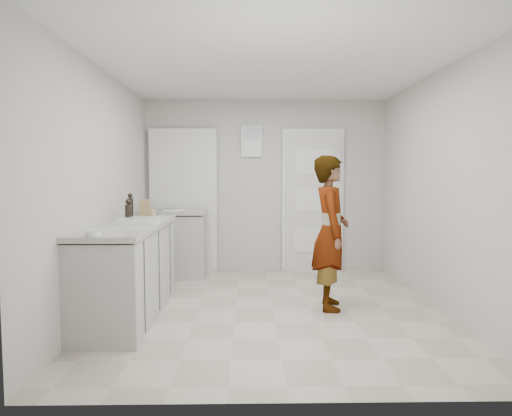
{
  "coord_description": "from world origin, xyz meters",
  "views": [
    {
      "loc": [
        -0.26,
        -4.72,
        1.41
      ],
      "look_at": [
        -0.16,
        0.4,
        1.04
      ],
      "focal_mm": 32.0,
      "sensor_mm": 36.0,
      "label": 1
    }
  ],
  "objects_px": {
    "person": "(330,233)",
    "baking_dish": "(139,221)",
    "cake_mix_box": "(145,208)",
    "spice_jar": "(153,214)",
    "oil_cruet_a": "(128,212)",
    "egg_bowl": "(93,233)",
    "oil_cruet_b": "(130,207)"
  },
  "relations": [
    {
      "from": "person",
      "to": "baking_dish",
      "type": "bearing_deg",
      "value": 101.59
    },
    {
      "from": "cake_mix_box",
      "to": "baking_dish",
      "type": "xyz_separation_m",
      "value": [
        0.13,
        -0.83,
        -0.07
      ]
    },
    {
      "from": "spice_jar",
      "to": "oil_cruet_a",
      "type": "bearing_deg",
      "value": -99.23
    },
    {
      "from": "spice_jar",
      "to": "egg_bowl",
      "type": "xyz_separation_m",
      "value": [
        -0.14,
        -1.6,
        -0.02
      ]
    },
    {
      "from": "oil_cruet_b",
      "to": "baking_dish",
      "type": "bearing_deg",
      "value": -67.4
    },
    {
      "from": "person",
      "to": "oil_cruet_b",
      "type": "xyz_separation_m",
      "value": [
        -2.16,
        0.27,
        0.26
      ]
    },
    {
      "from": "baking_dish",
      "to": "egg_bowl",
      "type": "bearing_deg",
      "value": -99.64
    },
    {
      "from": "person",
      "to": "oil_cruet_a",
      "type": "xyz_separation_m",
      "value": [
        -2.07,
        -0.19,
        0.24
      ]
    },
    {
      "from": "oil_cruet_a",
      "to": "oil_cruet_b",
      "type": "bearing_deg",
      "value": 101.6
    },
    {
      "from": "oil_cruet_a",
      "to": "oil_cruet_b",
      "type": "height_order",
      "value": "oil_cruet_b"
    },
    {
      "from": "cake_mix_box",
      "to": "baking_dish",
      "type": "relative_size",
      "value": 0.53
    },
    {
      "from": "egg_bowl",
      "to": "cake_mix_box",
      "type": "bearing_deg",
      "value": 89.21
    },
    {
      "from": "spice_jar",
      "to": "baking_dish",
      "type": "xyz_separation_m",
      "value": [
        0.01,
        -0.7,
        -0.01
      ]
    },
    {
      "from": "person",
      "to": "spice_jar",
      "type": "bearing_deg",
      "value": 81.24
    },
    {
      "from": "spice_jar",
      "to": "oil_cruet_b",
      "type": "height_order",
      "value": "oil_cruet_b"
    },
    {
      "from": "oil_cruet_b",
      "to": "baking_dish",
      "type": "relative_size",
      "value": 0.76
    },
    {
      "from": "oil_cruet_a",
      "to": "egg_bowl",
      "type": "bearing_deg",
      "value": -92.23
    },
    {
      "from": "egg_bowl",
      "to": "person",
      "type": "bearing_deg",
      "value": 28.14
    },
    {
      "from": "oil_cruet_a",
      "to": "baking_dish",
      "type": "bearing_deg",
      "value": -19.13
    },
    {
      "from": "cake_mix_box",
      "to": "egg_bowl",
      "type": "distance_m",
      "value": 1.72
    },
    {
      "from": "oil_cruet_a",
      "to": "egg_bowl",
      "type": "distance_m",
      "value": 0.94
    },
    {
      "from": "spice_jar",
      "to": "oil_cruet_b",
      "type": "bearing_deg",
      "value": -136.05
    },
    {
      "from": "person",
      "to": "cake_mix_box",
      "type": "bearing_deg",
      "value": 78.76
    },
    {
      "from": "spice_jar",
      "to": "oil_cruet_a",
      "type": "distance_m",
      "value": 0.68
    },
    {
      "from": "person",
      "to": "oil_cruet_b",
      "type": "relative_size",
      "value": 5.64
    },
    {
      "from": "person",
      "to": "oil_cruet_b",
      "type": "distance_m",
      "value": 2.19
    },
    {
      "from": "oil_cruet_a",
      "to": "baking_dish",
      "type": "relative_size",
      "value": 0.65
    },
    {
      "from": "person",
      "to": "spice_jar",
      "type": "xyz_separation_m",
      "value": [
        -1.96,
        0.47,
        0.16
      ]
    },
    {
      "from": "cake_mix_box",
      "to": "baking_dish",
      "type": "bearing_deg",
      "value": -86.46
    },
    {
      "from": "oil_cruet_b",
      "to": "egg_bowl",
      "type": "height_order",
      "value": "oil_cruet_b"
    },
    {
      "from": "oil_cruet_a",
      "to": "cake_mix_box",
      "type": "bearing_deg",
      "value": 90.91
    },
    {
      "from": "person",
      "to": "egg_bowl",
      "type": "distance_m",
      "value": 2.39
    }
  ]
}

